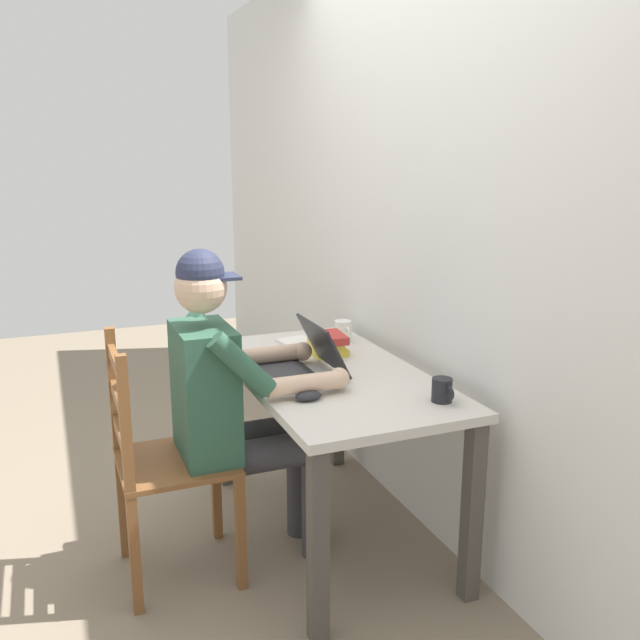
{
  "coord_description": "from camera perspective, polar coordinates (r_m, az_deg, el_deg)",
  "views": [
    {
      "loc": [
        2.43,
        -1.03,
        1.58
      ],
      "look_at": [
        0.01,
        -0.05,
        0.95
      ],
      "focal_mm": 38.23,
      "sensor_mm": 36.0,
      "label": 1
    }
  ],
  "objects": [
    {
      "name": "ground_plane",
      "position": [
        3.08,
        0.8,
        -17.25
      ],
      "size": [
        8.0,
        8.0,
        0.0
      ],
      "primitive_type": "plane",
      "color": "gray"
    },
    {
      "name": "back_wall",
      "position": [
        2.85,
        8.88,
        7.84
      ],
      "size": [
        6.0,
        0.04,
        2.6
      ],
      "color": "silver",
      "rests_on": "ground"
    },
    {
      "name": "desk",
      "position": [
        2.81,
        0.84,
        -6.29
      ],
      "size": [
        1.31,
        0.69,
        0.73
      ],
      "color": "beige",
      "rests_on": "ground"
    },
    {
      "name": "seated_person",
      "position": [
        2.61,
        -7.29,
        -6.25
      ],
      "size": [
        0.5,
        0.6,
        1.26
      ],
      "color": "#2D5642",
      "rests_on": "ground"
    },
    {
      "name": "wooden_chair",
      "position": [
        2.65,
        -13.14,
        -11.48
      ],
      "size": [
        0.42,
        0.42,
        0.95
      ],
      "color": "brown",
      "rests_on": "ground"
    },
    {
      "name": "laptop",
      "position": [
        2.7,
        -1.72,
        -3.63
      ],
      "size": [
        0.33,
        0.33,
        0.21
      ],
      "color": "#232328",
      "rests_on": "desk"
    },
    {
      "name": "computer_mouse",
      "position": [
        2.44,
        -0.99,
        -6.37
      ],
      "size": [
        0.06,
        0.1,
        0.03
      ],
      "primitive_type": "ellipsoid",
      "color": "#232328",
      "rests_on": "desk"
    },
    {
      "name": "coffee_mug_white",
      "position": [
        3.2,
        1.96,
        -0.91
      ],
      "size": [
        0.12,
        0.08,
        0.1
      ],
      "color": "white",
      "rests_on": "desk"
    },
    {
      "name": "coffee_mug_dark",
      "position": [
        2.46,
        10.21,
        -5.8
      ],
      "size": [
        0.11,
        0.07,
        0.09
      ],
      "color": "black",
      "rests_on": "desk"
    },
    {
      "name": "book_stack_main",
      "position": [
        2.99,
        0.59,
        -2.0
      ],
      "size": [
        0.21,
        0.16,
        0.09
      ],
      "color": "gold",
      "rests_on": "desk"
    },
    {
      "name": "paper_pile_near_laptop",
      "position": [
        3.14,
        -1.55,
        -2.01
      ],
      "size": [
        0.27,
        0.19,
        0.01
      ],
      "primitive_type": "cube",
      "rotation": [
        0.0,
        0.0,
        0.15
      ],
      "color": "white",
      "rests_on": "desk"
    }
  ]
}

